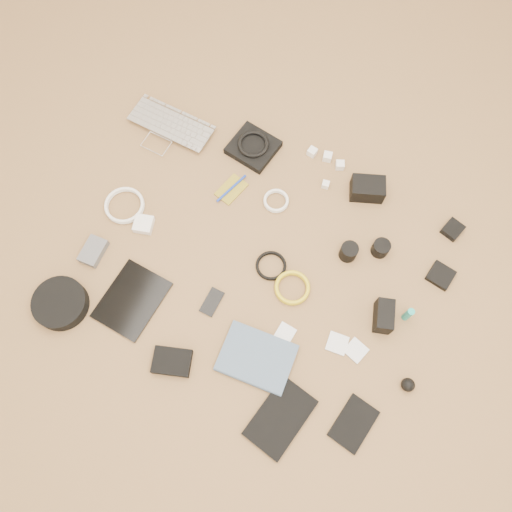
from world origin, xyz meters
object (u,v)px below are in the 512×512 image
at_px(dslr_camera, 367,189).
at_px(tablet, 132,300).
at_px(headphone_case, 61,303).
at_px(paperback, 247,383).
at_px(laptop, 165,134).
at_px(phone, 212,302).

relative_size(dslr_camera, tablet, 0.51).
height_order(headphone_case, paperback, headphone_case).
height_order(laptop, phone, laptop).
xyz_separation_m(dslr_camera, headphone_case, (-0.86, -0.86, -0.01)).
height_order(phone, paperback, paperback).
xyz_separation_m(laptop, dslr_camera, (0.85, 0.07, 0.02)).
distance_m(laptop, paperback, 1.06).
bearing_deg(phone, tablet, -154.63).
bearing_deg(laptop, paperback, -42.96).
bearing_deg(laptop, headphone_case, -86.05).
height_order(tablet, paperback, paperback).
distance_m(phone, headphone_case, 0.54).
height_order(laptop, headphone_case, headphone_case).
height_order(dslr_camera, paperback, dslr_camera).
distance_m(tablet, phone, 0.29).
bearing_deg(phone, laptop, 133.61).
bearing_deg(phone, dslr_camera, 63.75).
bearing_deg(dslr_camera, phone, -138.53).
bearing_deg(headphone_case, paperback, 0.49).
height_order(laptop, tablet, laptop).
bearing_deg(paperback, dslr_camera, -10.88).
bearing_deg(headphone_case, dslr_camera, 44.98).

